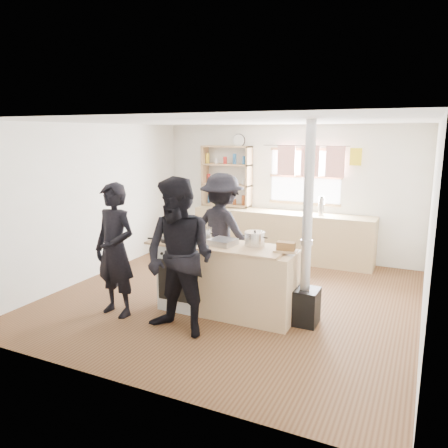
{
  "coord_description": "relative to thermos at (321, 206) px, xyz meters",
  "views": [
    {
      "loc": [
        2.43,
        -5.5,
        2.35
      ],
      "look_at": [
        -0.11,
        -0.1,
        1.1
      ],
      "focal_mm": 35.0,
      "sensor_mm": 36.0,
      "label": 1
    }
  ],
  "objects": [
    {
      "name": "back_counter",
      "position": [
        -0.73,
        0.0,
        -0.61
      ],
      "size": [
        3.4,
        0.55,
        0.9
      ],
      "primitive_type": "cube",
      "color": "tan",
      "rests_on": "ground"
    },
    {
      "name": "person_near_left",
      "position": [
        -1.88,
        -3.41,
        -0.19
      ],
      "size": [
        0.68,
        0.5,
        1.74
      ],
      "primitive_type": "imported",
      "rotation": [
        0.0,
        0.0,
        -0.14
      ],
      "color": "black",
      "rests_on": "ground"
    },
    {
      "name": "person_far",
      "position": [
        -1.08,
        -1.88,
        -0.18
      ],
      "size": [
        1.26,
        0.91,
        1.76
      ],
      "primitive_type": "imported",
      "rotation": [
        0.0,
        0.0,
        2.9
      ],
      "color": "black",
      "rests_on": "ground"
    },
    {
      "name": "skillet_greens",
      "position": [
        -1.33,
        -2.88,
        -0.1
      ],
      "size": [
        0.41,
        0.41,
        0.05
      ],
      "color": "black",
      "rests_on": "cooking_island"
    },
    {
      "name": "stockpot_stove",
      "position": [
        -0.98,
        -2.68,
        -0.05
      ],
      "size": [
        0.24,
        0.24,
        0.19
      ],
      "color": "#B0B0B3",
      "rests_on": "cooking_island"
    },
    {
      "name": "ground",
      "position": [
        -0.73,
        -2.22,
        -1.07
      ],
      "size": [
        5.0,
        5.0,
        0.01
      ],
      "primitive_type": "cube",
      "color": "brown",
      "rests_on": "ground"
    },
    {
      "name": "shelving_unit",
      "position": [
        -1.93,
        0.12,
        0.45
      ],
      "size": [
        1.0,
        0.28,
        1.2
      ],
      "color": "tan",
      "rests_on": "back_counter"
    },
    {
      "name": "flue_heater",
      "position": [
        0.43,
        -2.65,
        -0.4
      ],
      "size": [
        0.35,
        0.35,
        2.5
      ],
      "color": "black",
      "rests_on": "ground"
    },
    {
      "name": "bread_board",
      "position": [
        0.2,
        -2.75,
        -0.08
      ],
      "size": [
        0.3,
        0.22,
        0.12
      ],
      "color": "tan",
      "rests_on": "cooking_island"
    },
    {
      "name": "roast_tray",
      "position": [
        -0.63,
        -2.79,
        -0.09
      ],
      "size": [
        0.35,
        0.34,
        0.08
      ],
      "color": "silver",
      "rests_on": "cooking_island"
    },
    {
      "name": "thermos",
      "position": [
        0.0,
        0.0,
        0.0
      ],
      "size": [
        0.1,
        0.1,
        0.32
      ],
      "primitive_type": "cylinder",
      "color": "silver",
      "rests_on": "back_counter"
    },
    {
      "name": "stockpot_counter",
      "position": [
        -0.25,
        -2.64,
        -0.04
      ],
      "size": [
        0.27,
        0.27,
        0.2
      ],
      "color": "silver",
      "rests_on": "cooking_island"
    },
    {
      "name": "cooking_island",
      "position": [
        -0.59,
        -2.77,
        -0.59
      ],
      "size": [
        1.97,
        0.64,
        0.93
      ],
      "color": "silver",
      "rests_on": "ground"
    },
    {
      "name": "person_near_right",
      "position": [
        -0.83,
        -3.54,
        -0.13
      ],
      "size": [
        0.98,
        0.81,
        1.87
      ],
      "primitive_type": "imported",
      "rotation": [
        0.0,
        0.0,
        -0.11
      ],
      "color": "black",
      "rests_on": "ground"
    }
  ]
}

